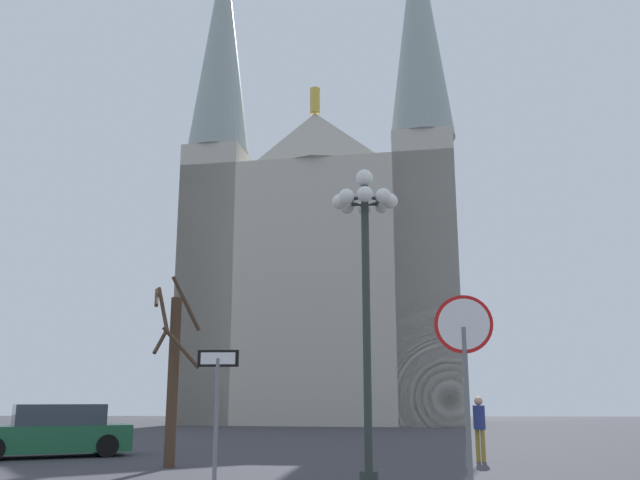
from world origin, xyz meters
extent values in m
cube|color=#BCB5A5|center=(-0.88, 40.88, 8.56)|extent=(19.62, 13.95, 17.11)
pyramid|color=#BCB5A5|center=(-1.49, 36.04, 18.86)|extent=(6.60, 2.79, 3.50)
cylinder|color=gold|center=(-1.49, 36.04, 21.51)|extent=(0.70, 0.70, 1.80)
cube|color=#BCB5A5|center=(-8.49, 37.90, 9.30)|extent=(4.40, 4.40, 18.61)
cone|color=gray|center=(-8.49, 37.90, 27.06)|extent=(4.33, 4.33, 16.91)
cube|color=#BCB5A5|center=(5.75, 36.10, 9.30)|extent=(4.40, 4.40, 18.61)
cone|color=gray|center=(5.75, 36.10, 27.06)|extent=(4.33, 4.33, 16.91)
cylinder|color=slate|center=(2.92, 2.93, 1.36)|extent=(0.08, 0.08, 2.71)
cylinder|color=red|center=(2.92, 2.93, 2.75)|extent=(0.87, 0.24, 0.88)
cylinder|color=white|center=(2.92, 2.91, 2.75)|extent=(0.76, 0.18, 0.78)
cylinder|color=slate|center=(-0.98, 3.64, 1.15)|extent=(0.07, 0.07, 2.29)
cube|color=black|center=(-0.98, 3.64, 2.29)|extent=(0.68, 0.03, 0.27)
cube|color=white|center=(-0.98, 3.62, 2.29)|extent=(0.57, 0.01, 0.19)
cylinder|color=#2D3833|center=(1.48, 6.17, 3.00)|extent=(0.16, 0.16, 5.99)
cylinder|color=#2D3833|center=(1.48, 6.17, 0.15)|extent=(0.36, 0.36, 0.30)
sphere|color=white|center=(1.48, 6.17, 6.17)|extent=(0.36, 0.36, 0.36)
sphere|color=white|center=(2.00, 6.17, 5.66)|extent=(0.32, 0.32, 0.32)
cylinder|color=#2D3833|center=(1.74, 6.17, 5.66)|extent=(0.05, 0.52, 0.05)
sphere|color=white|center=(1.85, 6.54, 5.66)|extent=(0.32, 0.32, 0.32)
cylinder|color=#2D3833|center=(1.67, 6.35, 5.66)|extent=(0.41, 0.41, 0.05)
sphere|color=white|center=(1.48, 6.69, 5.66)|extent=(0.32, 0.32, 0.32)
cylinder|color=#2D3833|center=(1.48, 6.43, 5.66)|extent=(0.52, 0.05, 0.05)
sphere|color=white|center=(1.11, 6.54, 5.66)|extent=(0.32, 0.32, 0.32)
cylinder|color=#2D3833|center=(1.30, 6.35, 5.66)|extent=(0.41, 0.41, 0.05)
sphere|color=white|center=(0.96, 6.17, 5.66)|extent=(0.32, 0.32, 0.32)
cylinder|color=#2D3833|center=(1.22, 6.17, 5.66)|extent=(0.05, 0.52, 0.05)
sphere|color=white|center=(1.11, 5.79, 5.66)|extent=(0.32, 0.32, 0.32)
cylinder|color=#2D3833|center=(1.30, 5.98, 5.66)|extent=(0.41, 0.41, 0.05)
sphere|color=white|center=(1.48, 5.64, 5.66)|extent=(0.32, 0.32, 0.32)
cylinder|color=#2D3833|center=(1.48, 5.90, 5.66)|extent=(0.52, 0.05, 0.05)
sphere|color=white|center=(1.85, 5.79, 5.66)|extent=(0.32, 0.32, 0.32)
cylinder|color=#2D3833|center=(1.67, 5.98, 5.66)|extent=(0.41, 0.41, 0.05)
cylinder|color=#473323|center=(-3.36, 9.74, 2.09)|extent=(0.28, 0.28, 4.19)
cylinder|color=#473323|center=(-3.73, 9.78, 3.09)|extent=(0.19, 0.82, 0.73)
cylinder|color=#473323|center=(-3.84, 9.59, 4.18)|extent=(0.40, 1.04, 0.62)
cylinder|color=#473323|center=(-3.09, 9.35, 2.88)|extent=(0.90, 0.66, 1.03)
cylinder|color=#473323|center=(-3.04, 9.46, 3.99)|extent=(0.68, 0.77, 1.33)
cylinder|color=#473323|center=(-3.64, 9.52, 3.85)|extent=(0.56, 0.69, 1.24)
cube|color=#1E5B38|center=(-7.67, 12.57, 0.52)|extent=(4.68, 3.71, 0.75)
cube|color=#333D47|center=(-7.48, 12.68, 1.19)|extent=(2.92, 2.58, 0.59)
cylinder|color=black|center=(-5.99, 12.66, 0.32)|extent=(0.66, 0.51, 0.64)
cylinder|color=black|center=(-6.76, 13.99, 0.32)|extent=(0.66, 0.51, 0.64)
cylinder|color=olive|center=(4.47, 11.79, 0.42)|extent=(0.12, 0.12, 0.84)
cylinder|color=olive|center=(4.60, 11.69, 0.42)|extent=(0.12, 0.12, 0.84)
cylinder|color=navy|center=(4.54, 11.74, 1.15)|extent=(0.32, 0.32, 0.63)
sphere|color=tan|center=(4.54, 11.74, 1.58)|extent=(0.23, 0.23, 0.23)
camera|label=1|loc=(1.33, -7.67, 1.65)|focal=38.71mm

